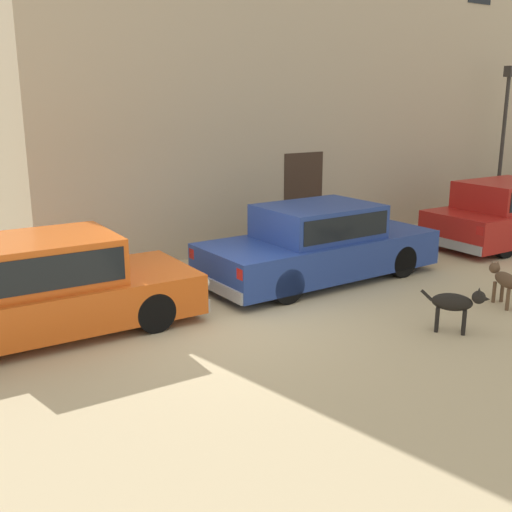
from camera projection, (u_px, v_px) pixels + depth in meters
name	position (u px, v px, depth m)	size (l,w,h in m)	color
ground_plane	(222.00, 322.00, 9.37)	(80.00, 80.00, 0.00)	tan
parked_sedan_nearest	(50.00, 286.00, 8.83)	(4.34, 1.85, 1.43)	#D15619
parked_sedan_second	(319.00, 242.00, 11.45)	(4.78, 1.94, 1.42)	navy
parked_sedan_third	(509.00, 213.00, 14.20)	(4.36, 1.79, 1.47)	#AD1E19
apartment_block	(317.00, 49.00, 17.20)	(17.54, 5.93, 9.29)	tan
stray_dog_spotted	(457.00, 303.00, 8.86)	(0.66, 0.80, 0.70)	black
stray_dog_tan	(504.00, 280.00, 10.04)	(0.46, 0.95, 0.67)	brown
street_lamp	(504.00, 124.00, 16.58)	(0.22, 0.22, 4.14)	#2D2B28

